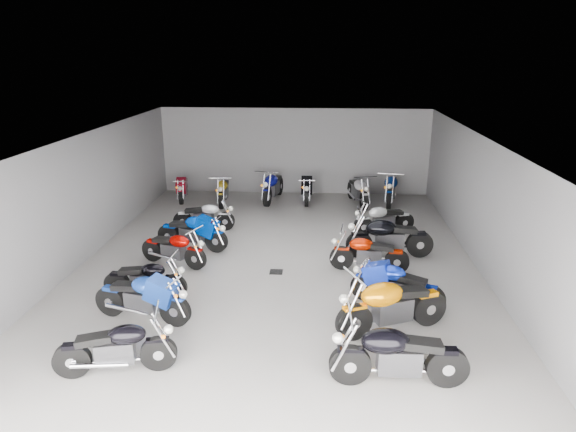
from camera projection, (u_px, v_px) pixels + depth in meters
name	position (u px, v px, depth m)	size (l,w,h in m)	color
ground	(278.00, 264.00, 13.08)	(14.00, 14.00, 0.00)	gray
wall_back	(294.00, 151.00, 19.24)	(10.00, 0.10, 3.20)	slate
wall_left	(80.00, 200.00, 12.93)	(0.10, 14.00, 3.20)	slate
wall_right	(486.00, 208.00, 12.26)	(0.10, 14.00, 3.20)	slate
ceiling	(277.00, 138.00, 12.10)	(10.00, 14.00, 0.04)	black
drain_grate	(276.00, 272.00, 12.61)	(0.32, 0.32, 0.01)	black
motorcycle_left_a	(117.00, 348.00, 8.51)	(1.99, 0.60, 0.89)	black
motorcycle_left_b	(143.00, 298.00, 10.19)	(2.09, 0.63, 0.93)	black
motorcycle_left_c	(146.00, 279.00, 11.17)	(1.87, 0.38, 0.82)	black
motorcycle_left_d	(174.00, 248.00, 12.89)	(1.83, 0.78, 0.84)	black
motorcycle_left_e	(193.00, 232.00, 13.93)	(2.05, 0.65, 0.91)	black
motorcycle_left_f	(205.00, 216.00, 15.46)	(1.87, 0.38, 0.82)	black
motorcycle_right_a	(397.00, 355.00, 8.19)	(2.25, 0.45, 0.99)	black
motorcycle_right_b	(391.00, 305.00, 9.76)	(2.21, 1.09, 1.03)	black
motorcycle_right_c	(396.00, 285.00, 10.78)	(1.93, 0.88, 0.89)	black
motorcycle_right_d	(368.00, 253.00, 12.54)	(1.95, 0.43, 0.86)	black
motorcycle_right_e	(389.00, 237.00, 13.37)	(2.29, 0.50, 1.01)	black
motorcycle_right_f	(383.00, 219.00, 15.10)	(1.87, 0.83, 0.86)	black
motorcycle_back_a	(183.00, 188.00, 18.65)	(0.47, 1.88, 0.83)	black
motorcycle_back_b	(223.00, 190.00, 18.17)	(0.44, 2.02, 0.89)	black
motorcycle_back_c	(273.00, 186.00, 18.49)	(0.59, 2.25, 0.99)	black
motorcycle_back_d	(307.00, 188.00, 18.46)	(0.42, 2.09, 0.92)	black
motorcycle_back_e	(358.00, 190.00, 18.04)	(0.66, 2.11, 0.94)	black
motorcycle_back_f	(391.00, 188.00, 18.22)	(0.62, 2.26, 1.00)	black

